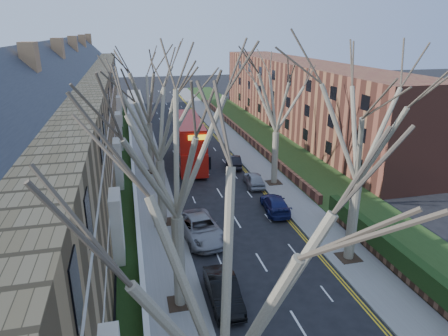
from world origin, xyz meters
TOP-DOWN VIEW (x-y plane):
  - pavement_left at (-6.00, 39.00)m, footprint 3.00×102.00m
  - pavement_right at (6.00, 39.00)m, footprint 3.00×102.00m
  - terrace_left at (-13.65, 31.00)m, footprint 9.70×78.00m
  - flats_right at (17.46, 43.00)m, footprint 13.97×54.00m
  - wall_hedge_right at (7.70, 2.00)m, footprint 0.70×24.00m
  - front_wall_left at (-7.65, 31.00)m, footprint 0.30×78.00m
  - grass_verge_right at (10.50, 39.00)m, footprint 6.00×102.00m
  - tree_left_near at (-5.70, -4.00)m, footprint 9.80×9.80m
  - tree_left_mid at (-5.70, 6.00)m, footprint 10.50×10.50m
  - tree_left_far at (-5.70, 16.00)m, footprint 10.15×10.15m
  - tree_left_dist at (-5.70, 28.00)m, footprint 10.50×10.50m
  - tree_right_mid at (5.70, 8.00)m, footprint 10.50×10.50m
  - tree_right_far at (5.70, 22.00)m, footprint 10.15×10.15m
  - double_decker_bus at (-1.36, 30.27)m, footprint 3.56×12.16m
  - car_left_mid at (-3.35, 5.70)m, footprint 1.57×4.43m
  - car_left_far at (-3.25, 13.09)m, footprint 3.38×6.00m
  - car_right_near at (3.58, 16.07)m, footprint 2.43×4.78m
  - car_right_mid at (3.64, 21.98)m, footprint 1.98×4.11m
  - car_right_far at (3.12, 27.78)m, footprint 1.97×4.25m

SIDE VIEW (x-z plane):
  - pavement_left at x=-6.00m, z-range 0.00..0.12m
  - pavement_right at x=6.00m, z-range 0.00..0.12m
  - grass_verge_right at x=10.50m, z-range 0.12..0.18m
  - front_wall_left at x=-7.65m, z-range 0.12..1.12m
  - car_right_near at x=3.58m, z-range 0.00..1.33m
  - car_right_far at x=3.12m, z-range 0.00..1.35m
  - car_right_mid at x=3.64m, z-range 0.00..1.35m
  - car_left_mid at x=-3.35m, z-range 0.00..1.46m
  - car_left_far at x=-3.25m, z-range 0.00..1.58m
  - wall_hedge_right at x=7.70m, z-range 0.22..2.02m
  - double_decker_bus at x=-1.36m, z-range -0.03..4.96m
  - flats_right at x=17.46m, z-range -0.02..9.98m
  - terrace_left at x=-13.65m, z-range -1.27..12.33m
  - tree_left_near at x=-5.70m, z-range 2.06..15.79m
  - tree_left_far at x=-5.70m, z-range 2.13..16.35m
  - tree_right_far at x=5.70m, z-range 2.13..16.35m
  - tree_left_mid at x=-5.70m, z-range 2.20..16.91m
  - tree_right_mid at x=5.70m, z-range 2.20..16.91m
  - tree_left_dist at x=-5.70m, z-range 2.20..16.91m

